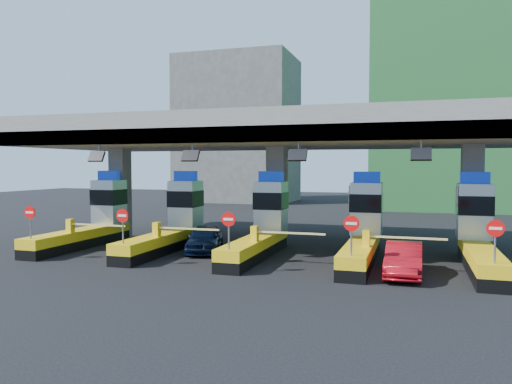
% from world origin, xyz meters
% --- Properties ---
extents(ground, '(120.00, 120.00, 0.00)m').
position_xyz_m(ground, '(0.00, 0.00, 0.00)').
color(ground, black).
rests_on(ground, ground).
extents(toll_canopy, '(28.00, 12.09, 7.00)m').
position_xyz_m(toll_canopy, '(0.00, 2.87, 6.13)').
color(toll_canopy, slate).
rests_on(toll_canopy, ground).
extents(toll_lane_far_left, '(4.43, 8.00, 4.16)m').
position_xyz_m(toll_lane_far_left, '(-10.00, 0.28, 1.40)').
color(toll_lane_far_left, black).
rests_on(toll_lane_far_left, ground).
extents(toll_lane_left, '(4.43, 8.00, 4.16)m').
position_xyz_m(toll_lane_left, '(-5.00, 0.28, 1.40)').
color(toll_lane_left, black).
rests_on(toll_lane_left, ground).
extents(toll_lane_center, '(4.43, 8.00, 4.16)m').
position_xyz_m(toll_lane_center, '(0.00, 0.28, 1.40)').
color(toll_lane_center, black).
rests_on(toll_lane_center, ground).
extents(toll_lane_right, '(4.43, 8.00, 4.16)m').
position_xyz_m(toll_lane_right, '(5.00, 0.28, 1.40)').
color(toll_lane_right, black).
rests_on(toll_lane_right, ground).
extents(toll_lane_far_right, '(4.43, 8.00, 4.16)m').
position_xyz_m(toll_lane_far_right, '(10.00, 0.28, 1.40)').
color(toll_lane_far_right, black).
rests_on(toll_lane_far_right, ground).
extents(bg_building_scaffold, '(18.00, 12.00, 28.00)m').
position_xyz_m(bg_building_scaffold, '(12.00, 32.00, 14.00)').
color(bg_building_scaffold, '#1E5926').
rests_on(bg_building_scaffold, ground).
extents(bg_building_concrete, '(14.00, 10.00, 18.00)m').
position_xyz_m(bg_building_concrete, '(-14.00, 36.00, 9.00)').
color(bg_building_concrete, '#4C4C49').
rests_on(bg_building_concrete, ground).
extents(van, '(2.73, 4.42, 1.40)m').
position_xyz_m(van, '(-2.97, -0.22, 0.70)').
color(van, black).
rests_on(van, ground).
extents(red_car, '(1.45, 4.07, 1.34)m').
position_xyz_m(red_car, '(6.91, -2.93, 0.67)').
color(red_car, '#A40C15').
rests_on(red_car, ground).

